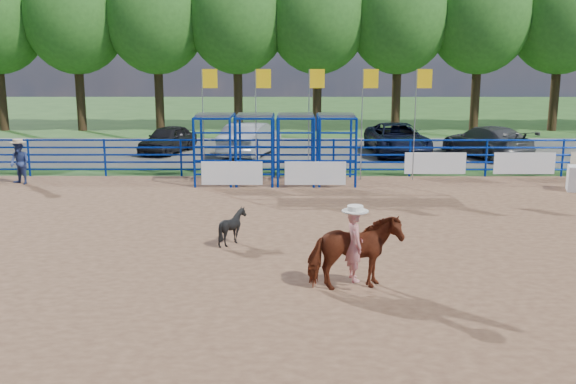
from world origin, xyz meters
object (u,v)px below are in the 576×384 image
object	(u,v)px
car_b	(251,139)
car_c	(397,139)
horse_and_rider	(354,247)
car_d	(486,141)
calf	(233,227)
car_a	(168,139)
spectator_cowboy	(19,162)

from	to	relation	value
car_b	car_c	distance (m)	7.04
car_b	car_c	bearing A→B (deg)	-161.20
horse_and_rider	car_d	size ratio (longest dim) A/B	0.49
horse_and_rider	calf	xyz separation A→B (m)	(-2.75, 3.21, -0.44)
car_b	car_d	distance (m)	11.08
car_a	car_b	distance (m)	4.23
calf	car_c	size ratio (longest dim) A/B	0.17
horse_and_rider	car_a	world-z (taller)	horse_and_rider
spectator_cowboy	car_b	xyz separation A→B (m)	(8.12, 6.93, -0.04)
calf	car_b	world-z (taller)	car_b
spectator_cowboy	car_a	xyz separation A→B (m)	(4.00, 7.91, -0.17)
spectator_cowboy	car_c	size ratio (longest dim) A/B	0.31
spectator_cowboy	car_d	distance (m)	20.30
horse_and_rider	car_c	xyz separation A→B (m)	(3.85, 18.28, -0.15)
car_a	car_c	distance (m)	11.15
car_c	car_d	bearing A→B (deg)	-13.47
car_c	car_b	bearing A→B (deg)	-179.42
calf	car_c	xyz separation A→B (m)	(6.60, 15.07, 0.29)
horse_and_rider	car_a	distance (m)	20.18
horse_and_rider	car_a	size ratio (longest dim) A/B	0.63
car_b	car_c	world-z (taller)	car_b
car_b	car_c	xyz separation A→B (m)	(7.03, 0.44, -0.05)
calf	car_c	distance (m)	16.45
calf	spectator_cowboy	bearing A→B (deg)	35.48
horse_and_rider	spectator_cowboy	distance (m)	15.70
car_c	car_a	bearing A→B (deg)	174.24
car_a	horse_and_rider	bearing A→B (deg)	-51.38
spectator_cowboy	car_d	world-z (taller)	spectator_cowboy
calf	spectator_cowboy	world-z (taller)	spectator_cowboy
spectator_cowboy	car_c	world-z (taller)	spectator_cowboy
horse_and_rider	car_d	xyz separation A→B (m)	(7.90, 17.53, -0.16)
spectator_cowboy	car_d	bearing A→B (deg)	19.04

